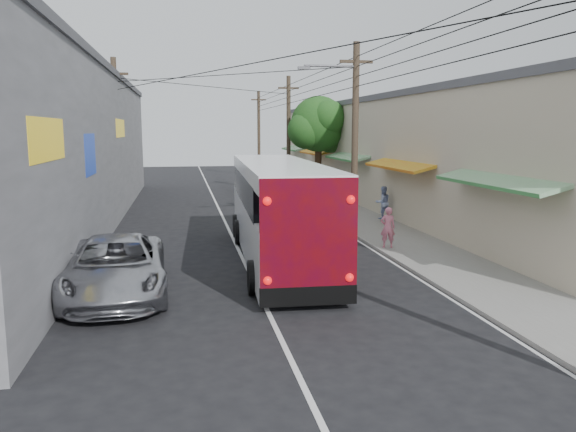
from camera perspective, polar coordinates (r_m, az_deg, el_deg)
name	(u,v)px	position (r m, az deg, el deg)	size (l,w,h in m)	color
ground	(294,366)	(10.96, 0.61, -15.03)	(120.00, 120.00, 0.00)	black
sidewalk	(338,209)	(31.32, 5.12, 0.71)	(3.00, 80.00, 0.12)	slate
building_right	(402,151)	(34.40, 11.54, 6.45)	(7.09, 40.00, 6.25)	#BFB197
building_left	(38,147)	(28.60, -24.03, 6.45)	(7.20, 36.00, 7.25)	gray
utility_poles	(277,135)	(30.59, -1.10, 8.19)	(11.80, 45.28, 8.00)	#473828
street_tree	(319,126)	(36.93, 3.22, 9.12)	(4.40, 4.00, 6.60)	#3F2B19
coach_bus	(278,209)	(19.15, -1.03, 0.68)	(3.06, 11.72, 3.35)	white
jeepney	(116,267)	(15.76, -17.11, -4.99)	(2.60, 5.65, 1.57)	#B4B4BB
parked_suv	(302,202)	(27.80, 1.39, 1.44)	(2.49, 6.13, 1.78)	#93949B
parked_car_mid	(285,196)	(32.22, -0.29, 2.03)	(1.55, 3.86, 1.31)	#222327
parked_car_far	(269,178)	(43.50, -1.96, 3.91)	(1.60, 4.59, 1.51)	black
pedestrian_near	(388,227)	(20.93, 10.10, -1.15)	(0.55, 0.36, 1.51)	#D8728B
pedestrian_far	(383,203)	(27.71, 9.62, 1.35)	(0.77, 0.60, 1.59)	#98A9DD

